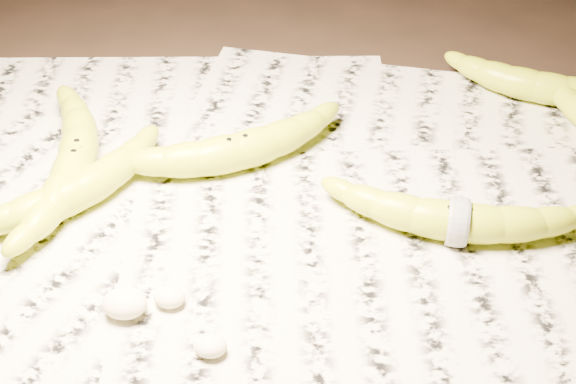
# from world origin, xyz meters

# --- Properties ---
(ground) EXTENTS (3.00, 3.00, 0.00)m
(ground) POSITION_xyz_m (0.00, 0.00, 0.00)
(ground) COLOR black
(ground) RESTS_ON ground
(newspaper_patch) EXTENTS (0.90, 0.70, 0.01)m
(newspaper_patch) POSITION_xyz_m (-0.01, 0.01, 0.00)
(newspaper_patch) COLOR beige
(newspaper_patch) RESTS_ON ground
(banana_left_a) EXTENTS (0.10, 0.24, 0.04)m
(banana_left_a) POSITION_xyz_m (-0.22, 0.05, 0.03)
(banana_left_a) COLOR #B3C018
(banana_left_a) RESTS_ON newspaper_patch
(banana_left_b) EXTENTS (0.18, 0.19, 0.04)m
(banana_left_b) POSITION_xyz_m (-0.20, 0.00, 0.03)
(banana_left_b) COLOR #B3C018
(banana_left_b) RESTS_ON newspaper_patch
(banana_center) EXTENTS (0.23, 0.16, 0.04)m
(banana_center) POSITION_xyz_m (-0.06, 0.08, 0.03)
(banana_center) COLOR #B3C018
(banana_center) RESTS_ON newspaper_patch
(banana_taped) EXTENTS (0.24, 0.08, 0.04)m
(banana_taped) POSITION_xyz_m (0.17, -0.00, 0.03)
(banana_taped) COLOR #B3C018
(banana_taped) RESTS_ON newspaper_patch
(banana_upper_a) EXTENTS (0.20, 0.11, 0.04)m
(banana_upper_a) POSITION_xyz_m (0.28, 0.25, 0.03)
(banana_upper_a) COLOR #B3C018
(banana_upper_a) RESTS_ON newspaper_patch
(measuring_tape) EXTENTS (0.01, 0.05, 0.05)m
(measuring_tape) POSITION_xyz_m (0.17, -0.00, 0.03)
(measuring_tape) COLOR white
(measuring_tape) RESTS_ON newspaper_patch
(flesh_chunk_a) EXTENTS (0.04, 0.03, 0.02)m
(flesh_chunk_a) POSITION_xyz_m (-0.12, -0.13, 0.02)
(flesh_chunk_a) COLOR beige
(flesh_chunk_a) RESTS_ON newspaper_patch
(flesh_chunk_b) EXTENTS (0.03, 0.02, 0.02)m
(flesh_chunk_b) POSITION_xyz_m (-0.09, -0.12, 0.02)
(flesh_chunk_b) COLOR beige
(flesh_chunk_b) RESTS_ON newspaper_patch
(flesh_chunk_c) EXTENTS (0.03, 0.02, 0.02)m
(flesh_chunk_c) POSITION_xyz_m (-0.04, -0.17, 0.02)
(flesh_chunk_c) COLOR beige
(flesh_chunk_c) RESTS_ON newspaper_patch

